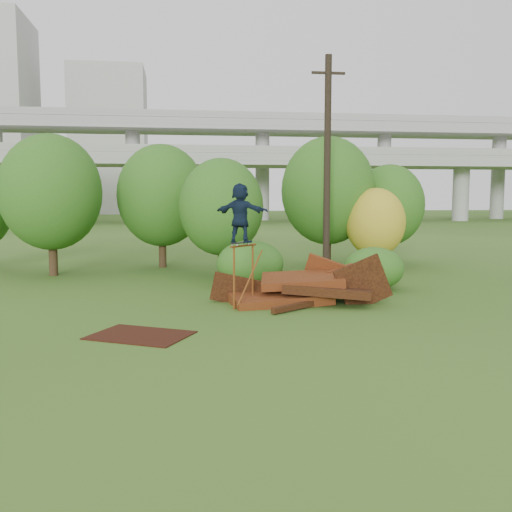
{
  "coord_description": "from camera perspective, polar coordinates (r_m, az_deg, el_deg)",
  "views": [
    {
      "loc": [
        -3.15,
        -14.91,
        3.39
      ],
      "look_at": [
        -0.8,
        2.0,
        1.6
      ],
      "focal_mm": 40.0,
      "sensor_mm": 36.0,
      "label": 1
    }
  ],
  "objects": [
    {
      "name": "tree_5",
      "position": [
        29.74,
        13.15,
        4.98
      ],
      "size": [
        3.56,
        3.56,
        5.01
      ],
      "color": "black",
      "rests_on": "ground"
    },
    {
      "name": "tree_0",
      "position": [
        25.77,
        -19.84,
        6.02
      ],
      "size": [
        4.27,
        4.27,
        6.03
      ],
      "color": "black",
      "rests_on": "ground"
    },
    {
      "name": "tree_3",
      "position": [
        27.81,
        7.21,
        6.48
      ],
      "size": [
        4.5,
        4.5,
        6.25
      ],
      "color": "black",
      "rests_on": "ground"
    },
    {
      "name": "tree_4",
      "position": [
        26.74,
        11.86,
        3.3
      ],
      "size": [
        2.74,
        2.74,
        3.78
      ],
      "color": "black",
      "rests_on": "ground"
    },
    {
      "name": "skater",
      "position": [
        17.2,
        -1.57,
        4.33
      ],
      "size": [
        1.71,
        1.25,
        1.79
      ],
      "primitive_type": "imported",
      "rotation": [
        0.0,
        0.0,
        2.65
      ],
      "color": "#121F36",
      "rests_on": "skateboard"
    },
    {
      "name": "utility_pole",
      "position": [
        24.19,
        7.13,
        8.93
      ],
      "size": [
        1.4,
        0.28,
        9.15
      ],
      "color": "black",
      "rests_on": "ground"
    },
    {
      "name": "shrub_left",
      "position": [
        21.43,
        -0.59,
        -0.75
      ],
      "size": [
        2.54,
        2.34,
        1.76
      ],
      "primitive_type": "ellipsoid",
      "color": "#1F4913",
      "rests_on": "ground"
    },
    {
      "name": "ground",
      "position": [
        15.61,
        3.95,
        -6.57
      ],
      "size": [
        240.0,
        240.0,
        0.0
      ],
      "primitive_type": "plane",
      "color": "#2D5116",
      "rests_on": "ground"
    },
    {
      "name": "skateboard",
      "position": [
        17.25,
        -1.56,
        1.32
      ],
      "size": [
        0.68,
        0.69,
        0.08
      ],
      "rotation": [
        0.0,
        0.0,
        0.79
      ],
      "color": "black",
      "rests_on": "grind_rail"
    },
    {
      "name": "tree_1",
      "position": [
        27.57,
        -9.42,
        5.99
      ],
      "size": [
        4.21,
        4.21,
        5.86
      ],
      "color": "black",
      "rests_on": "ground"
    },
    {
      "name": "scrap_pile",
      "position": [
        18.33,
        4.64,
        -3.37
      ],
      "size": [
        5.78,
        3.44,
        2.0
      ],
      "color": "#401A0B",
      "rests_on": "ground"
    },
    {
      "name": "grind_rail",
      "position": [
        17.44,
        -1.26,
        -1.23
      ],
      "size": [
        0.91,
        0.92,
        1.92
      ],
      "color": "brown",
      "rests_on": "ground"
    },
    {
      "name": "freeway_overpass",
      "position": [
        78.2,
        -5.67,
        11.03
      ],
      "size": [
        160.0,
        15.0,
        13.7
      ],
      "color": "gray",
      "rests_on": "ground"
    },
    {
      "name": "flat_plate",
      "position": [
        14.31,
        -11.5,
        -7.78
      ],
      "size": [
        2.81,
        2.54,
        0.03
      ],
      "primitive_type": "cube",
      "rotation": [
        0.0,
        0.0,
        -0.49
      ],
      "color": "black",
      "rests_on": "ground"
    },
    {
      "name": "building_right",
      "position": [
        118.09,
        -14.39,
        10.95
      ],
      "size": [
        14.0,
        14.0,
        28.0
      ],
      "primitive_type": "cube",
      "color": "#9E9E99",
      "rests_on": "ground"
    },
    {
      "name": "shrub_right",
      "position": [
        21.18,
        11.71,
        -1.22
      ],
      "size": [
        2.2,
        2.02,
        1.56
      ],
      "primitive_type": "ellipsoid",
      "color": "#1F4913",
      "rests_on": "ground"
    },
    {
      "name": "tree_2",
      "position": [
        23.92,
        -3.48,
        4.9
      ],
      "size": [
        3.54,
        3.54,
        4.99
      ],
      "color": "black",
      "rests_on": "ground"
    }
  ]
}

